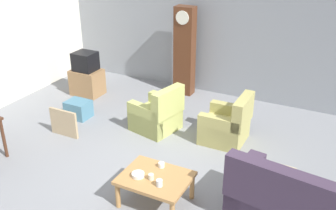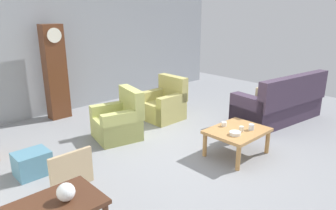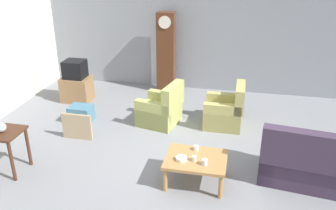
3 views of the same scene
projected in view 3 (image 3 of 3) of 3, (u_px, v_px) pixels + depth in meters
ground_plane at (180, 159)px, 6.49m from camera, size 10.40×10.40×0.00m
garage_door_wall at (207, 28)px, 9.07m from camera, size 8.40×0.16×3.20m
couch_floral at (330, 167)px, 5.62m from camera, size 2.20×1.15×1.04m
armchair_olive_near at (161, 110)px, 7.66m from camera, size 0.94×0.92×0.92m
armchair_olive_far at (225, 112)px, 7.58m from camera, size 0.79×0.76×0.92m
coffee_table_wood at (196, 162)px, 5.71m from camera, size 0.96×0.76×0.44m
grandfather_clock at (166, 53)px, 9.10m from camera, size 0.44×0.30×2.03m
tv_stand_cabinet at (77, 89)px, 8.80m from camera, size 0.68×0.52×0.60m
tv_crt at (75, 69)px, 8.59m from camera, size 0.48×0.44×0.42m
framed_picture_leaning at (77, 127)px, 7.06m from camera, size 0.60×0.05×0.53m
storage_box_blue at (81, 114)px, 7.80m from camera, size 0.48×0.39×0.35m
glass_dome_cloche at (1, 127)px, 5.81m from camera, size 0.16×0.16×0.16m
cup_white_porcelain at (196, 148)px, 5.90m from camera, size 0.09×0.09×0.07m
cup_blue_rimmed at (205, 162)px, 5.50m from camera, size 0.09×0.09×0.10m
cup_cream_tall at (194, 158)px, 5.60m from camera, size 0.08×0.08×0.08m
bowl_white_stacked at (181, 159)px, 5.63m from camera, size 0.18×0.18×0.05m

